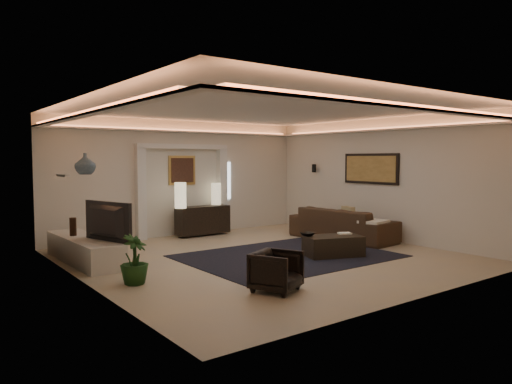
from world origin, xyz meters
TOP-DOWN VIEW (x-y plane):
  - floor at (0.00, 0.00)m, footprint 7.00×7.00m
  - ceiling at (0.00, 0.00)m, footprint 7.00×7.00m
  - wall_back at (0.00, 3.50)m, footprint 7.00×0.00m
  - wall_front at (0.00, -3.50)m, footprint 7.00×0.00m
  - wall_left at (-3.50, 0.00)m, footprint 0.00×7.00m
  - wall_right at (3.50, 0.00)m, footprint 0.00×7.00m
  - cove_soffit at (0.00, 0.00)m, footprint 7.00×7.00m
  - daylight_slit at (1.35, 3.48)m, footprint 0.25×0.03m
  - area_rug at (0.40, -0.20)m, footprint 4.00×3.00m
  - pilaster_left at (-1.15, 3.40)m, footprint 0.22×0.20m
  - pilaster_right at (1.15, 3.40)m, footprint 0.22×0.20m
  - alcove_header at (0.00, 3.40)m, footprint 2.52×0.20m
  - painting_frame at (0.00, 3.47)m, footprint 0.74×0.04m
  - painting_canvas at (0.00, 3.44)m, footprint 0.62×0.02m
  - art_panel_frame at (3.47, 0.30)m, footprint 0.04×1.64m
  - art_panel_gold at (3.44, 0.30)m, footprint 0.02×1.50m
  - wall_sconce at (3.38, 2.20)m, footprint 0.12×0.12m
  - wall_niche at (-3.44, 1.40)m, footprint 0.10×0.55m
  - console at (0.36, 3.06)m, footprint 1.39×0.44m
  - lamp_left at (-0.34, 2.93)m, footprint 0.33×0.33m
  - lamp_right at (0.88, 3.25)m, footprint 0.32×0.32m
  - media_ledge at (-3.02, 1.72)m, footprint 0.72×2.57m
  - tv at (-2.90, 1.02)m, footprint 1.23×0.52m
  - figurine at (-3.12, 2.05)m, footprint 0.16×0.16m
  - ginger_jar at (-3.15, 1.09)m, footprint 0.42×0.42m
  - plant at (-2.89, -0.39)m, footprint 0.60×0.60m
  - sofa at (2.73, 0.51)m, footprint 2.68×1.27m
  - throw_blanket at (2.64, -0.49)m, footprint 0.68×0.59m
  - throw_pillow at (3.15, 0.73)m, footprint 0.21×0.43m
  - coffee_table at (1.12, -0.74)m, footprint 1.26×0.95m
  - bowl at (0.70, -0.44)m, footprint 0.32×0.32m
  - magazine at (1.46, -0.72)m, footprint 0.30×0.27m
  - armchair at (-1.38, -2.02)m, footprint 0.85×0.86m

SIDE VIEW (x-z plane):
  - floor at x=0.00m, z-range 0.00..0.00m
  - area_rug at x=0.40m, z-range 0.00..0.01m
  - coffee_table at x=1.12m, z-range 0.00..0.41m
  - media_ledge at x=-3.02m, z-range -0.01..0.46m
  - armchair at x=-1.38m, z-range 0.00..0.60m
  - sofa at x=2.73m, z-range 0.00..0.76m
  - plant at x=-2.89m, z-range 0.00..0.77m
  - console at x=0.36m, z-range 0.05..0.75m
  - magazine at x=1.46m, z-range 0.41..0.44m
  - bowl at x=0.70m, z-range 0.41..0.48m
  - throw_blanket at x=2.64m, z-range 0.52..0.58m
  - throw_pillow at x=3.15m, z-range 0.34..0.76m
  - figurine at x=-3.12m, z-range 0.47..0.81m
  - tv at x=-2.90m, z-range 0.45..1.16m
  - lamp_left at x=-0.34m, z-range 0.78..1.40m
  - lamp_right at x=0.88m, z-range 0.81..1.37m
  - pilaster_left at x=-1.15m, z-range 0.00..2.20m
  - pilaster_right at x=1.15m, z-range 0.00..2.20m
  - daylight_slit at x=1.35m, z-range 0.85..1.85m
  - wall_back at x=0.00m, z-range -2.05..4.95m
  - wall_front at x=0.00m, z-range -2.05..4.95m
  - wall_left at x=-3.50m, z-range -2.05..4.95m
  - wall_right at x=3.50m, z-range -2.05..4.95m
  - painting_frame at x=0.00m, z-range 1.28..2.02m
  - painting_canvas at x=0.00m, z-range 1.34..1.96m
  - wall_niche at x=-3.44m, z-range 1.63..1.67m
  - wall_sconce at x=3.38m, z-range 1.57..1.79m
  - art_panel_gold at x=3.44m, z-range 1.39..2.01m
  - art_panel_frame at x=3.47m, z-range 1.33..2.07m
  - ginger_jar at x=-3.15m, z-range 1.67..2.04m
  - alcove_header at x=0.00m, z-range 2.19..2.31m
  - cove_soffit at x=0.00m, z-range 2.60..2.64m
  - ceiling at x=0.00m, z-range 2.90..2.90m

